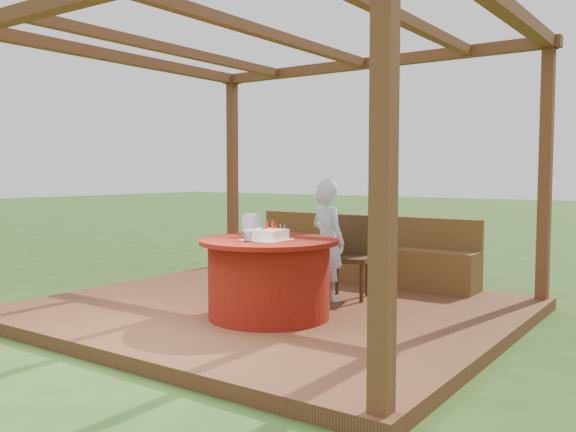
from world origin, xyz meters
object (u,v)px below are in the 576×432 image
Objects in this scene: drinking_glass at (247,237)px; birthday_cake at (267,234)px; elderly_woman at (328,239)px; gift_bag at (251,225)px; table at (269,278)px; bench at (357,259)px; chair at (351,252)px.

birthday_cake is at bearing 73.75° from drinking_glass.
drinking_glass is at bearing -92.88° from elderly_woman.
elderly_woman is 3.47× the size of birthday_cake.
gift_bag is at bearing 124.55° from drinking_glass.
table is 3.48× the size of birthday_cake.
table is at bearing 83.89° from drinking_glass.
elderly_woman is at bearing -75.33° from bench.
birthday_cake is 3.81× the size of drinking_glass.
bench is 1.04m from chair.
bench is 31.37× the size of drinking_glass.
chair is 0.69× the size of elderly_woman.
birthday_cake is 0.21m from drinking_glass.
gift_bag is at bearing 150.83° from birthday_cake.
gift_bag is at bearing -90.40° from bench.
chair is 4.10× the size of gift_bag.
table is at bearing -96.69° from chair.
gift_bag is (-0.33, -0.86, 0.19)m from elderly_woman.
drinking_glass is at bearing -96.11° from table.
drinking_glass is at bearing -96.59° from chair.
chair is at bearing 78.38° from gift_bag.
birthday_cake is at bearing -19.55° from gift_bag.
birthday_cake is at bearing -90.15° from elderly_woman.
bench is at bearing 104.67° from elderly_woman.
chair is 2.38× the size of birthday_cake.
elderly_woman is at bearing 88.05° from table.
table is at bearing 113.38° from birthday_cake.
elderly_woman is 0.94m from gift_bag.
drinking_glass is at bearing -84.11° from bench.
bench is 8.24× the size of birthday_cake.
bench is 2.38× the size of elderly_woman.
gift_bag is at bearing -111.24° from chair.
birthday_cake reaches higher than table.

